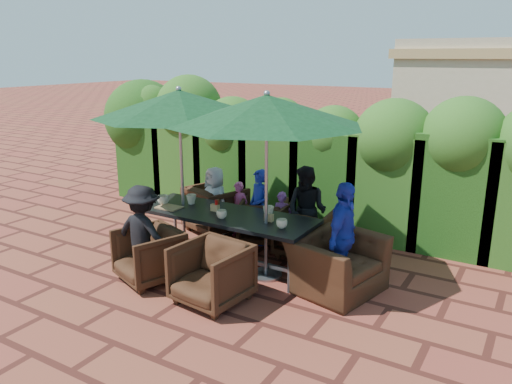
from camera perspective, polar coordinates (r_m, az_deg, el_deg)
The scene contains 30 objects.
ground at distance 7.08m, azimuth -2.66°, elevation -8.60°, with size 80.00×80.00×0.00m, color maroon.
dining_table at distance 6.98m, azimuth -3.60°, elevation -3.00°, with size 2.60×0.90×0.75m.
umbrella_left at distance 7.16m, azimuth -8.78°, elevation 9.90°, with size 2.44×2.44×2.46m.
umbrella_right at distance 6.23m, azimuth 1.24°, elevation 9.28°, with size 2.46×2.46×2.46m.
chair_far_left at distance 8.37m, azimuth -4.60°, elevation -1.65°, with size 0.84×0.78×0.86m, color black.
chair_far_mid at distance 7.86m, azimuth 0.86°, elevation -3.15°, with size 0.73×0.68×0.75m, color black.
chair_far_right at distance 7.38m, azimuth 5.62°, elevation -4.37°, with size 0.76×0.71×0.78m, color black.
chair_near_left at distance 6.69m, azimuth -12.15°, elevation -6.82°, with size 0.75×0.70×0.77m, color black.
chair_near_right at distance 6.01m, azimuth -5.13°, elevation -8.98°, with size 0.78×0.73×0.81m, color black.
chair_end_right at distance 6.34m, azimuth 9.29°, elevation -7.14°, with size 1.07×0.70×0.94m, color black.
adult_far_left at distance 8.10m, azimuth -4.69°, elevation -1.14°, with size 0.57×0.34×1.15m, color silver.
adult_far_mid at distance 7.74m, azimuth 0.39°, elevation -1.75°, with size 0.43×0.35×1.19m, color #1F2FAB.
adult_far_right at distance 7.40m, azimuth 5.82°, elevation -2.11°, with size 0.63×0.39×1.32m, color black.
adult_near_left at distance 6.64m, azimuth -12.77°, elevation -4.66°, with size 0.82×0.38×1.28m, color black.
adult_end_right at distance 6.28m, azimuth 9.89°, elevation -5.11°, with size 0.82×0.41×1.40m, color #1F2FAB.
child_left at distance 8.10m, azimuth -1.98°, elevation -2.00°, with size 0.33×0.27×0.91m, color #F2559F.
child_right at distance 7.66m, azimuth 2.95°, elevation -3.19°, with size 0.31×0.26×0.87m, color #A34EA9.
pedestrian_a at distance 10.13m, azimuth 18.72°, elevation 2.71°, with size 1.48×0.53×1.58m, color green.
pedestrian_b at distance 9.97m, azimuth 25.58°, elevation 2.41°, with size 0.86×0.52×1.79m, color #F2559F.
cup_a at distance 7.46m, azimuth -10.55°, elevation -0.89°, with size 0.17×0.17×0.14m, color beige.
cup_b at distance 7.41m, azimuth -7.40°, elevation -0.83°, with size 0.15×0.15×0.14m, color beige.
cup_c at distance 6.73m, azimuth -3.95°, elevation -2.55°, with size 0.14×0.14×0.11m, color beige.
cup_d at distance 6.78m, azimuth 1.44°, elevation -2.24°, with size 0.15×0.15×0.15m, color beige.
cup_e at distance 6.35m, azimuth 2.97°, elevation -3.63°, with size 0.14×0.14×0.11m, color beige.
ketchup_bottle at distance 7.01m, azimuth -4.54°, elevation -1.57°, with size 0.04×0.04×0.17m, color #B20C0A.
sauce_bottle at distance 7.03m, azimuth -4.36°, elevation -1.53°, with size 0.04×0.04×0.17m, color #4C230C.
serving_tray at distance 7.28m, azimuth -9.90°, elevation -1.74°, with size 0.35×0.25×0.02m, color #967148.
number_block_left at distance 7.04m, azimuth -4.70°, elevation -1.81°, with size 0.12×0.06×0.10m, color tan.
number_block_right at distance 6.60m, azimuth 1.49°, elevation -2.93°, with size 0.12×0.06×0.10m, color tan.
hedge_wall at distance 8.66m, azimuth 5.46°, elevation 4.96°, with size 9.10×1.60×2.52m.
Camera 1 is at (3.59, -5.38, 2.88)m, focal length 35.00 mm.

